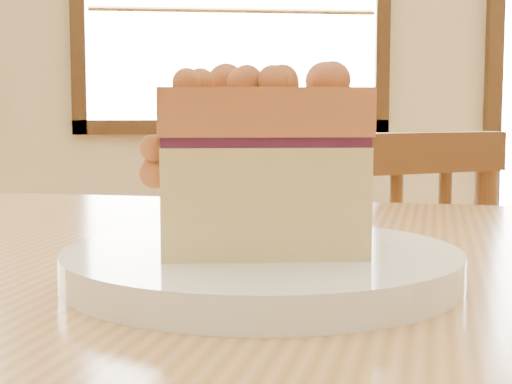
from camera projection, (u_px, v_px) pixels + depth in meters
plate at (262, 266)px, 0.48m from camera, size 0.24×0.24×0.02m
cake_slice at (259, 160)px, 0.47m from camera, size 0.14×0.10×0.11m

